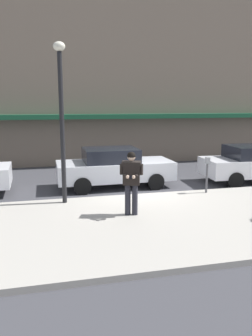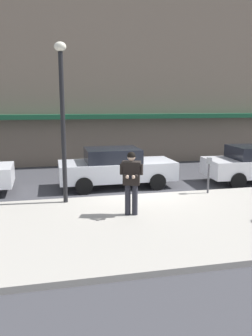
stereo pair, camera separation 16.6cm
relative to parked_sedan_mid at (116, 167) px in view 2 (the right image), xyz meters
name	(u,v)px [view 2 (the right image)]	position (x,y,z in m)	size (l,w,h in m)	color
ground_plane	(142,196)	(0.68, -1.52, -0.79)	(80.00, 80.00, 0.00)	#3D3D42
sidewalk	(203,219)	(1.68, -4.37, -0.72)	(32.00, 5.30, 0.14)	#A8A399
curb_paint_line	(169,194)	(1.68, -1.47, -0.79)	(28.00, 0.12, 0.01)	silver
storefront_facade	(122,54)	(1.68, 6.97, 5.31)	(28.00, 4.70, 12.23)	#756656
parked_sedan_mid	(116,167)	(0.00, 0.00, 0.00)	(4.53, 1.98, 1.54)	silver
man_texting_on_phone	(131,176)	(-0.27, -3.81, 0.46)	(0.62, 0.64, 1.81)	#23232B
street_lamp_post	(62,107)	(-2.04, -2.17, 2.35)	(0.36, 0.36, 4.88)	black
parking_meter	(209,170)	(2.90, -2.12, 0.18)	(0.12, 0.18, 1.27)	#4C4C51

